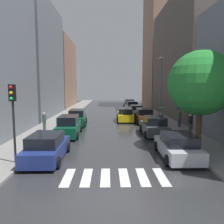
% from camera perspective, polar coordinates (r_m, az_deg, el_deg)
% --- Properties ---
extents(ground_plane, '(28.00, 72.00, 0.04)m').
position_cam_1_polar(ground_plane, '(32.55, -0.46, -1.12)').
color(ground_plane, '#2D2D30').
extents(sidewalk_left, '(3.00, 72.00, 0.15)m').
position_cam_1_polar(sidewalk_left, '(33.12, -11.78, -0.96)').
color(sidewalk_left, gray).
rests_on(sidewalk_left, ground).
extents(sidewalk_right, '(3.00, 72.00, 0.15)m').
position_cam_1_polar(sidewalk_right, '(33.24, 10.82, -0.91)').
color(sidewalk_right, gray).
rests_on(sidewalk_right, ground).
extents(crosswalk_stripes, '(4.95, 2.20, 0.01)m').
position_cam_1_polar(crosswalk_stripes, '(11.20, 0.70, -16.24)').
color(crosswalk_stripes, silver).
rests_on(crosswalk_stripes, ground).
extents(building_left_mid, '(6.00, 13.88, 15.71)m').
position_cam_1_polar(building_left_mid, '(34.34, -19.60, 12.09)').
color(building_left_mid, slate).
rests_on(building_left_mid, ground).
extents(building_left_far, '(6.00, 14.90, 13.95)m').
position_cam_1_polar(building_left_far, '(49.02, -13.81, 9.49)').
color(building_left_far, '#8C6B56').
rests_on(building_left_far, ground).
extents(building_right_mid, '(6.00, 19.26, 16.13)m').
position_cam_1_polar(building_right_mid, '(34.15, 18.79, 12.50)').
color(building_right_mid, '#564C47').
rests_on(building_right_mid, ground).
extents(building_right_far, '(6.00, 12.34, 24.83)m').
position_cam_1_polar(building_right_far, '(50.44, 12.42, 15.65)').
color(building_right_far, '#8C6B56').
rests_on(building_right_far, ground).
extents(parked_car_left_nearest, '(2.14, 4.57, 1.59)m').
position_cam_1_polar(parked_car_left_nearest, '(13.91, -16.31, -8.69)').
color(parked_car_left_nearest, navy).
rests_on(parked_car_left_nearest, ground).
extents(parked_car_left_second, '(2.07, 4.81, 1.80)m').
position_cam_1_polar(parked_car_left_second, '(20.04, -10.94, -3.63)').
color(parked_car_left_second, '#0C4C2D').
rests_on(parked_car_left_second, ground).
extents(parked_car_left_third, '(2.17, 4.85, 1.77)m').
position_cam_1_polar(parked_car_left_third, '(25.38, -8.87, -1.47)').
color(parked_car_left_third, '#0C4C2D').
rests_on(parked_car_left_third, ground).
extents(parked_car_right_nearest, '(2.20, 4.47, 1.53)m').
position_cam_1_polar(parked_car_right_nearest, '(14.27, 16.40, -8.40)').
color(parked_car_right_nearest, '#B2B7BF').
rests_on(parked_car_right_nearest, ground).
extents(parked_car_right_second, '(2.16, 4.22, 1.67)m').
position_cam_1_polar(parked_car_right_second, '(20.37, 10.71, -3.61)').
color(parked_car_right_second, '#474C51').
rests_on(parked_car_right_second, ground).
extents(parked_car_right_third, '(2.09, 4.39, 1.74)m').
position_cam_1_polar(parked_car_right_third, '(26.83, 8.17, -1.05)').
color(parked_car_right_third, brown).
rests_on(parked_car_right_third, ground).
extents(parked_car_right_fourth, '(2.01, 4.30, 1.57)m').
position_cam_1_polar(parked_car_right_fourth, '(33.34, 6.17, 0.34)').
color(parked_car_right_fourth, silver).
rests_on(parked_car_right_fourth, ground).
extents(parked_car_right_fifth, '(2.21, 4.44, 1.76)m').
position_cam_1_polar(parked_car_right_fifth, '(39.03, 5.09, 1.39)').
color(parked_car_right_fifth, silver).
rests_on(parked_car_right_fifth, ground).
extents(parked_car_right_sixth, '(2.18, 4.43, 1.77)m').
position_cam_1_polar(parked_car_right_sixth, '(44.40, 4.47, 2.03)').
color(parked_car_right_sixth, brown).
rests_on(parked_car_right_sixth, ground).
extents(taxi_midroad, '(2.15, 4.63, 1.81)m').
position_cam_1_polar(taxi_midroad, '(28.00, 3.37, -0.77)').
color(taxi_midroad, yellow).
rests_on(taxi_midroad, ground).
extents(pedestrian_foreground, '(0.36, 0.36, 1.75)m').
position_cam_1_polar(pedestrian_foreground, '(21.45, 19.34, -2.58)').
color(pedestrian_foreground, '#38513D').
rests_on(pedestrian_foreground, sidewalk_right).
extents(pedestrian_near_tree, '(0.36, 0.36, 1.75)m').
position_cam_1_polar(pedestrian_near_tree, '(22.10, -16.88, -2.23)').
color(pedestrian_near_tree, '#38513D').
rests_on(pedestrian_near_tree, sidewalk_left).
extents(pedestrian_by_kerb, '(1.09, 1.09, 2.01)m').
position_cam_1_polar(pedestrian_by_kerb, '(24.14, 16.86, -0.11)').
color(pedestrian_by_kerb, navy).
rests_on(pedestrian_by_kerb, sidewalk_right).
extents(pedestrian_far_side, '(0.98, 0.98, 1.89)m').
position_cam_1_polar(pedestrian_far_side, '(24.77, 12.58, -0.12)').
color(pedestrian_far_side, brown).
rests_on(pedestrian_far_side, sidewalk_right).
extents(street_tree_right, '(4.37, 4.37, 6.59)m').
position_cam_1_polar(street_tree_right, '(16.28, 21.68, 6.81)').
color(street_tree_right, '#513823').
rests_on(street_tree_right, sidewalk_right).
extents(traffic_light_left_corner, '(0.30, 0.42, 4.30)m').
position_cam_1_polar(traffic_light_left_corner, '(13.16, -23.98, 1.38)').
color(traffic_light_left_corner, black).
rests_on(traffic_light_left_corner, sidewalk_left).
extents(lamp_post_right, '(0.60, 0.28, 7.41)m').
position_cam_1_polar(lamp_post_right, '(25.64, 12.28, 6.55)').
color(lamp_post_right, '#595B60').
rests_on(lamp_post_right, sidewalk_right).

